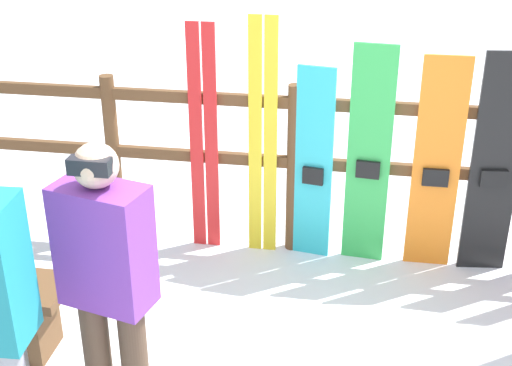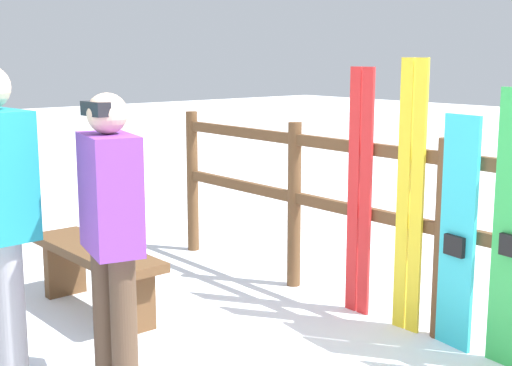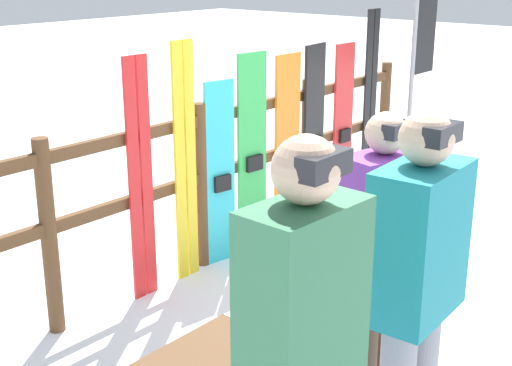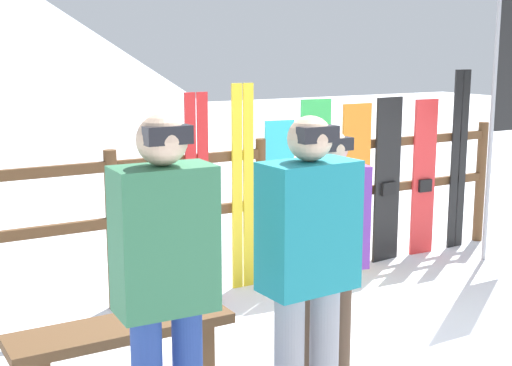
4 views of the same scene
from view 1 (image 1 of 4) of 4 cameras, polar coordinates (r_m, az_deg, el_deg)
The scene contains 8 objects.
fence at distance 4.91m, azimuth 3.06°, elevation 2.21°, with size 5.33×0.10×1.24m.
person_purple at distance 3.36m, azimuth -11.82°, elevation -7.21°, with size 0.46×0.32×1.54m.
ski_pair_red at distance 4.92m, azimuth -4.20°, elevation 3.40°, with size 0.20×0.02×1.64m.
ski_pair_yellow at distance 4.84m, azimuth 0.55°, elevation 3.44°, with size 0.19×0.02×1.70m.
snowboard_cyan at distance 4.86m, azimuth 4.63°, elevation 1.39°, with size 0.26×0.09×1.39m.
snowboard_green at distance 4.82m, azimuth 9.00°, elevation 1.98°, with size 0.29×0.08×1.55m.
snowboard_orange at distance 4.86m, azimuth 14.24°, elevation 1.30°, with size 0.31×0.06×1.49m.
snowboard_black_stripe at distance 4.90m, azimuth 18.57°, elevation 1.22°, with size 0.32×0.08×1.54m.
Camera 1 is at (0.46, -2.73, 2.68)m, focal length 50.00 mm.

